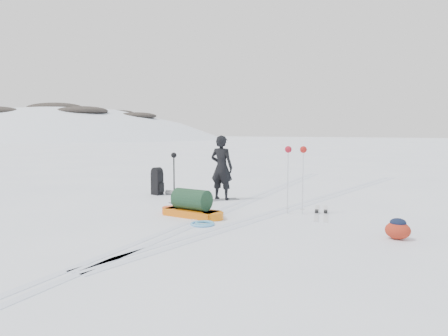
{
  "coord_description": "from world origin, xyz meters",
  "views": [
    {
      "loc": [
        4.68,
        -8.8,
        1.84
      ],
      "look_at": [
        -0.14,
        0.1,
        0.95
      ],
      "focal_mm": 35.0,
      "sensor_mm": 36.0,
      "label": 1
    }
  ],
  "objects": [
    {
      "name": "expedition_rucksack",
      "position": [
        -2.77,
        1.11,
        0.36
      ],
      "size": [
        0.86,
        0.38,
        0.78
      ],
      "rotation": [
        0.0,
        0.0,
        -0.23
      ],
      "color": "black",
      "rests_on": "ground"
    },
    {
      "name": "touring_skis_grey",
      "position": [
        -1.06,
        0.76,
        0.02
      ],
      "size": [
        1.35,
        1.65,
        0.07
      ],
      "rotation": [
        0.0,
        0.0,
        0.92
      ],
      "color": "#909398",
      "rests_on": "ground"
    },
    {
      "name": "ski_poles_silver",
      "position": [
        1.56,
        0.24,
        1.24
      ],
      "size": [
        0.47,
        0.23,
        1.49
      ],
      "rotation": [
        0.0,
        0.0,
        0.41
      ],
      "color": "silver",
      "rests_on": "ground"
    },
    {
      "name": "rope_coil",
      "position": [
        0.37,
        -1.68,
        0.03
      ],
      "size": [
        0.59,
        0.59,
        0.06
      ],
      "rotation": [
        0.0,
        0.0,
        -0.27
      ],
      "color": "#5DAAE2",
      "rests_on": "ground"
    },
    {
      "name": "touring_skis_white",
      "position": [
        2.05,
        0.57,
        0.02
      ],
      "size": [
        0.79,
        1.93,
        0.07
      ],
      "rotation": [
        0.0,
        0.0,
        -1.3
      ],
      "color": "silver",
      "rests_on": "ground"
    },
    {
      "name": "ground",
      "position": [
        0.0,
        0.0,
        0.0
      ],
      "size": [
        200.0,
        200.0,
        0.0
      ],
      "primitive_type": "plane",
      "color": "white",
      "rests_on": "ground"
    },
    {
      "name": "pulk_sled",
      "position": [
        -0.27,
        -1.08,
        0.23
      ],
      "size": [
        1.57,
        0.61,
        0.59
      ],
      "rotation": [
        0.0,
        0.0,
        -0.1
      ],
      "color": "orange",
      "rests_on": "ground"
    },
    {
      "name": "small_daypack",
      "position": [
        3.82,
        -1.06,
        0.17
      ],
      "size": [
        0.48,
        0.4,
        0.36
      ],
      "rotation": [
        0.0,
        0.0,
        -0.23
      ],
      "color": "maroon",
      "rests_on": "ground"
    },
    {
      "name": "ski_poles_black",
      "position": [
        -2.08,
        0.85,
        1.01
      ],
      "size": [
        0.15,
        0.17,
        1.23
      ],
      "rotation": [
        0.0,
        0.0,
        -0.23
      ],
      "color": "black",
      "rests_on": "ground"
    },
    {
      "name": "thermos_pair",
      "position": [
        -1.42,
        0.22,
        0.12
      ],
      "size": [
        0.25,
        0.17,
        0.25
      ],
      "rotation": [
        0.0,
        0.0,
        -0.29
      ],
      "color": "#585C60",
      "rests_on": "ground"
    },
    {
      "name": "skier",
      "position": [
        -0.79,
        1.19,
        0.85
      ],
      "size": [
        0.63,
        0.42,
        1.7
      ],
      "primitive_type": "imported",
      "rotation": [
        0.0,
        0.0,
        3.17
      ],
      "color": "black",
      "rests_on": "ground"
    },
    {
      "name": "stuff_sack",
      "position": [
        -0.84,
        0.04,
        0.11
      ],
      "size": [
        0.43,
        0.36,
        0.23
      ],
      "rotation": [
        0.0,
        0.0,
        0.26
      ],
      "color": "black",
      "rests_on": "ground"
    },
    {
      "name": "ski_tracks",
      "position": [
        0.61,
        0.88,
        0.0
      ],
      "size": [
        3.38,
        17.97,
        0.01
      ],
      "color": "silver",
      "rests_on": "ground"
    }
  ]
}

